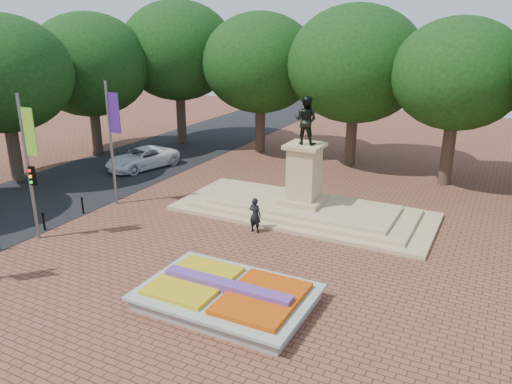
% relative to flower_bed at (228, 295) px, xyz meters
% --- Properties ---
extents(ground, '(90.00, 90.00, 0.00)m').
position_rel_flower_bed_xyz_m(ground, '(-1.03, 2.00, -0.38)').
color(ground, brown).
rests_on(ground, ground).
extents(asphalt_street, '(9.00, 90.00, 0.02)m').
position_rel_flower_bed_xyz_m(asphalt_street, '(-16.03, 7.00, -0.37)').
color(asphalt_street, black).
rests_on(asphalt_street, ground).
extents(flower_bed, '(6.30, 4.30, 0.91)m').
position_rel_flower_bed_xyz_m(flower_bed, '(0.00, 0.00, 0.00)').
color(flower_bed, gray).
rests_on(flower_bed, ground).
extents(monument, '(14.00, 6.00, 6.40)m').
position_rel_flower_bed_xyz_m(monument, '(-1.03, 10.00, 0.50)').
color(monument, tan).
rests_on(monument, ground).
extents(tree_row_back, '(44.80, 8.80, 10.43)m').
position_rel_flower_bed_xyz_m(tree_row_back, '(1.31, 20.00, 6.29)').
color(tree_row_back, '#3C2B21').
rests_on(tree_row_back, ground).
extents(banner_poles, '(0.88, 11.17, 7.00)m').
position_rel_flower_bed_xyz_m(banner_poles, '(-11.10, 0.69, 3.50)').
color(banner_poles, slate).
rests_on(banner_poles, ground).
extents(bollard_row, '(0.12, 13.12, 0.98)m').
position_rel_flower_bed_xyz_m(bollard_row, '(-11.73, 0.50, 0.15)').
color(bollard_row, black).
rests_on(bollard_row, ground).
extents(van, '(3.81, 5.80, 1.48)m').
position_rel_flower_bed_xyz_m(van, '(-14.62, 13.01, 0.36)').
color(van, white).
rests_on(van, ground).
extents(pedestrian, '(0.69, 0.48, 1.80)m').
position_rel_flower_bed_xyz_m(pedestrian, '(-2.19, 6.50, 0.52)').
color(pedestrian, black).
rests_on(pedestrian, ground).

